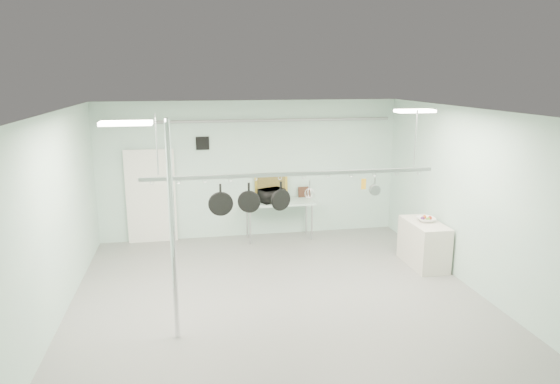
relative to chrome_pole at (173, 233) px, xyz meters
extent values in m
plane|color=gray|center=(1.70, 0.60, -1.60)|extent=(8.00, 8.00, 0.00)
cube|color=silver|center=(1.70, 0.60, 1.59)|extent=(7.00, 8.00, 0.02)
cube|color=silver|center=(1.70, 4.59, 0.00)|extent=(7.00, 0.02, 3.20)
cube|color=silver|center=(5.19, 0.60, 0.00)|extent=(0.02, 8.00, 3.20)
cube|color=silver|center=(-0.60, 4.54, -0.55)|extent=(1.10, 0.10, 2.20)
cube|color=black|center=(0.60, 4.57, 0.65)|extent=(0.30, 0.04, 0.30)
cylinder|color=gray|center=(1.70, 4.50, 1.15)|extent=(6.60, 0.07, 0.07)
cylinder|color=silver|center=(0.00, 0.00, 0.00)|extent=(0.08, 0.08, 3.20)
cube|color=#9DB9AB|center=(2.30, 4.20, -0.72)|extent=(1.60, 0.70, 0.05)
cylinder|color=#B7B7BC|center=(1.58, 3.92, -1.17)|extent=(0.04, 0.04, 0.86)
cylinder|color=#B7B7BC|center=(1.58, 4.48, -1.17)|extent=(0.04, 0.04, 0.86)
cylinder|color=#B7B7BC|center=(3.02, 3.92, -1.17)|extent=(0.04, 0.04, 0.86)
cylinder|color=#B7B7BC|center=(3.02, 4.48, -1.17)|extent=(0.04, 0.04, 0.86)
cube|color=beige|center=(4.85, 2.00, -1.15)|extent=(0.60, 1.20, 0.90)
cube|color=#B7B7BC|center=(1.90, 0.90, 0.60)|extent=(4.80, 0.06, 0.06)
cylinder|color=#B7B7BC|center=(-0.20, 0.90, 1.10)|extent=(0.02, 0.02, 0.94)
cylinder|color=#B7B7BC|center=(4.00, 0.90, 1.10)|extent=(0.02, 0.02, 0.94)
cube|color=white|center=(-0.50, -0.20, 1.56)|extent=(0.65, 0.30, 0.05)
cube|color=white|center=(4.10, 1.20, 1.56)|extent=(0.65, 0.30, 0.05)
imported|color=black|center=(2.12, 4.17, -0.54)|extent=(0.66, 0.57, 0.31)
cylinder|color=silver|center=(2.19, 4.08, -0.59)|extent=(0.15, 0.15, 0.21)
cube|color=gold|center=(2.16, 4.50, -0.41)|extent=(0.78, 0.16, 0.58)
cube|color=#351D12|center=(2.97, 4.50, -0.57)|extent=(0.30, 0.10, 0.25)
imported|color=white|center=(4.89, 2.05, -0.66)|extent=(0.37, 0.37, 0.09)
camera|label=1|loc=(0.25, -6.82, 2.16)|focal=32.00mm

